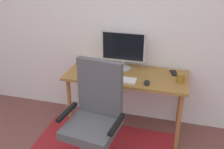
{
  "coord_description": "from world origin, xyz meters",
  "views": [
    {
      "loc": [
        0.71,
        -0.67,
        1.96
      ],
      "look_at": [
        0.1,
        1.6,
        0.83
      ],
      "focal_mm": 41.29,
      "sensor_mm": 36.0,
      "label": 1
    }
  ],
  "objects_px": {
    "monitor": "(123,48)",
    "office_chair": "(94,132)",
    "computer_mouse": "(147,82)",
    "coffee_cup": "(181,78)",
    "cell_phone": "(174,73)",
    "desk": "(126,81)",
    "keyboard": "(116,79)"
  },
  "relations": [
    {
      "from": "monitor",
      "to": "office_chair",
      "type": "xyz_separation_m",
      "value": [
        -0.08,
        -0.83,
        -0.56
      ]
    },
    {
      "from": "computer_mouse",
      "to": "coffee_cup",
      "type": "xyz_separation_m",
      "value": [
        0.33,
        0.13,
        0.03
      ]
    },
    {
      "from": "monitor",
      "to": "coffee_cup",
      "type": "relative_size",
      "value": 5.01
    },
    {
      "from": "cell_phone",
      "to": "computer_mouse",
      "type": "bearing_deg",
      "value": -146.36
    },
    {
      "from": "desk",
      "to": "computer_mouse",
      "type": "height_order",
      "value": "computer_mouse"
    },
    {
      "from": "monitor",
      "to": "office_chair",
      "type": "distance_m",
      "value": 1.01
    },
    {
      "from": "monitor",
      "to": "keyboard",
      "type": "bearing_deg",
      "value": -91.4
    },
    {
      "from": "coffee_cup",
      "to": "cell_phone",
      "type": "bearing_deg",
      "value": 109.88
    },
    {
      "from": "keyboard",
      "to": "computer_mouse",
      "type": "xyz_separation_m",
      "value": [
        0.33,
        -0.01,
        0.01
      ]
    },
    {
      "from": "desk",
      "to": "computer_mouse",
      "type": "distance_m",
      "value": 0.32
    },
    {
      "from": "desk",
      "to": "monitor",
      "type": "distance_m",
      "value": 0.38
    },
    {
      "from": "desk",
      "to": "computer_mouse",
      "type": "bearing_deg",
      "value": -34.74
    },
    {
      "from": "keyboard",
      "to": "coffee_cup",
      "type": "bearing_deg",
      "value": 10.5
    },
    {
      "from": "desk",
      "to": "office_chair",
      "type": "relative_size",
      "value": 1.21
    },
    {
      "from": "monitor",
      "to": "office_chair",
      "type": "relative_size",
      "value": 0.45
    },
    {
      "from": "keyboard",
      "to": "cell_phone",
      "type": "height_order",
      "value": "keyboard"
    },
    {
      "from": "keyboard",
      "to": "computer_mouse",
      "type": "relative_size",
      "value": 4.13
    },
    {
      "from": "monitor",
      "to": "keyboard",
      "type": "xyz_separation_m",
      "value": [
        -0.01,
        -0.3,
        -0.25
      ]
    },
    {
      "from": "keyboard",
      "to": "office_chair",
      "type": "relative_size",
      "value": 0.39
    },
    {
      "from": "keyboard",
      "to": "office_chair",
      "type": "xyz_separation_m",
      "value": [
        -0.07,
        -0.53,
        -0.31
      ]
    },
    {
      "from": "office_chair",
      "to": "cell_phone",
      "type": "bearing_deg",
      "value": 59.59
    },
    {
      "from": "keyboard",
      "to": "coffee_cup",
      "type": "height_order",
      "value": "coffee_cup"
    },
    {
      "from": "desk",
      "to": "office_chair",
      "type": "xyz_separation_m",
      "value": [
        -0.15,
        -0.69,
        -0.22
      ]
    },
    {
      "from": "coffee_cup",
      "to": "monitor",
      "type": "bearing_deg",
      "value": 164.43
    },
    {
      "from": "monitor",
      "to": "keyboard",
      "type": "distance_m",
      "value": 0.39
    },
    {
      "from": "coffee_cup",
      "to": "office_chair",
      "type": "xyz_separation_m",
      "value": [
        -0.73,
        -0.65,
        -0.35
      ]
    },
    {
      "from": "coffee_cup",
      "to": "computer_mouse",
      "type": "bearing_deg",
      "value": -158.08
    },
    {
      "from": "monitor",
      "to": "coffee_cup",
      "type": "height_order",
      "value": "monitor"
    },
    {
      "from": "cell_phone",
      "to": "desk",
      "type": "bearing_deg",
      "value": 179.01
    },
    {
      "from": "keyboard",
      "to": "coffee_cup",
      "type": "relative_size",
      "value": 4.3
    },
    {
      "from": "coffee_cup",
      "to": "cell_phone",
      "type": "distance_m",
      "value": 0.22
    },
    {
      "from": "cell_phone",
      "to": "coffee_cup",
      "type": "bearing_deg",
      "value": -88.64
    }
  ]
}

